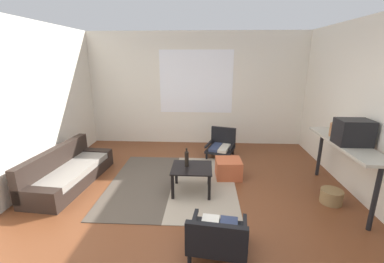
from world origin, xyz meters
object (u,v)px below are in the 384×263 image
at_px(ottoman_orange, 228,168).
at_px(wicker_basket, 331,196).
at_px(couch, 68,173).
at_px(armchair_striped_foreground, 218,236).
at_px(coffee_table, 192,172).
at_px(glass_bottle, 187,159).
at_px(clay_vase, 339,130).
at_px(armchair_by_window, 221,144).
at_px(console_shelf, 346,148).
at_px(crt_television, 353,132).

relative_size(ottoman_orange, wicker_basket, 1.42).
bearing_deg(couch, armchair_striped_foreground, -32.22).
relative_size(coffee_table, glass_bottle, 2.12).
height_order(coffee_table, wicker_basket, coffee_table).
distance_m(armchair_striped_foreground, clay_vase, 2.65).
bearing_deg(coffee_table, ottoman_orange, 41.49).
bearing_deg(armchair_by_window, glass_bottle, -112.13).
height_order(ottoman_orange, console_shelf, console_shelf).
bearing_deg(clay_vase, coffee_table, -174.23).
distance_m(coffee_table, clay_vase, 2.40).
bearing_deg(glass_bottle, armchair_striped_foreground, -73.04).
xyz_separation_m(console_shelf, wicker_basket, (-0.19, -0.17, -0.70)).
xyz_separation_m(armchair_by_window, clay_vase, (1.73, -1.40, 0.76)).
relative_size(armchair_by_window, armchair_striped_foreground, 1.01).
bearing_deg(wicker_basket, glass_bottle, 173.01).
relative_size(ottoman_orange, console_shelf, 0.26).
distance_m(armchair_striped_foreground, ottoman_orange, 1.98).
bearing_deg(coffee_table, armchair_striped_foreground, -75.75).
bearing_deg(armchair_striped_foreground, wicker_basket, 33.78).
bearing_deg(armchair_by_window, crt_television, -46.06).
xyz_separation_m(console_shelf, crt_television, (-0.00, -0.10, 0.28)).
bearing_deg(ottoman_orange, crt_television, -23.57).
bearing_deg(armchair_striped_foreground, clay_vase, 40.09).
height_order(couch, clay_vase, clay_vase).
bearing_deg(couch, armchair_by_window, 28.29).
relative_size(armchair_by_window, ottoman_orange, 1.59).
distance_m(couch, crt_television, 4.53).
xyz_separation_m(console_shelf, glass_bottle, (-2.38, 0.10, -0.25)).
bearing_deg(armchair_striped_foreground, crt_television, 32.62).
bearing_deg(crt_television, clay_vase, 89.54).
bearing_deg(ottoman_orange, glass_bottle, -144.03).
distance_m(armchair_striped_foreground, glass_bottle, 1.54).
relative_size(crt_television, glass_bottle, 1.50).
bearing_deg(ottoman_orange, armchair_striped_foreground, -98.10).
bearing_deg(crt_television, coffee_table, 175.98).
relative_size(clay_vase, wicker_basket, 0.94).
bearing_deg(armchair_by_window, couch, -151.71).
relative_size(coffee_table, armchair_by_window, 0.89).
xyz_separation_m(couch, ottoman_orange, (2.78, 0.39, -0.03)).
distance_m(console_shelf, wicker_basket, 0.75).
distance_m(armchair_by_window, crt_television, 2.62).
xyz_separation_m(ottoman_orange, console_shelf, (1.66, -0.62, 0.64)).
height_order(console_shelf, clay_vase, clay_vase).
height_order(couch, armchair_striped_foreground, couch).
height_order(coffee_table, armchair_striped_foreground, armchair_striped_foreground).
height_order(armchair_striped_foreground, console_shelf, console_shelf).
distance_m(console_shelf, glass_bottle, 2.39).
xyz_separation_m(coffee_table, console_shelf, (2.29, -0.06, 0.46)).
relative_size(coffee_table, armchair_striped_foreground, 0.90).
xyz_separation_m(couch, console_shelf, (4.43, -0.23, 0.61)).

